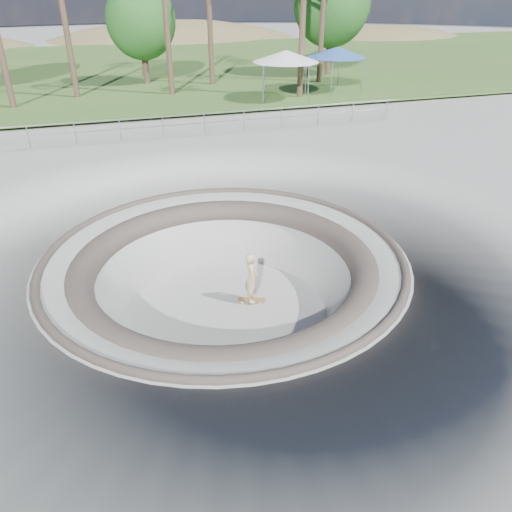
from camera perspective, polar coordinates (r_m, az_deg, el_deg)
ground at (r=14.12m, az=-3.69°, el=0.00°), size 180.00×180.00×0.00m
skate_bowl at (r=15.09m, az=-3.47°, el=-6.08°), size 14.00×14.00×4.10m
grass_strip at (r=46.59m, az=-14.43°, el=20.10°), size 180.00×36.00×0.12m
distant_hills at (r=70.88m, az=-12.03°, el=17.23°), size 103.20×45.00×28.60m
safety_railing at (r=24.96m, az=-10.57°, el=14.35°), size 25.00×0.06×1.03m
skateboard at (r=15.47m, az=-0.52°, el=-5.06°), size 0.87×0.51×0.09m
skater at (r=15.02m, az=-0.54°, el=-2.48°), size 0.47×0.63×1.59m
canopy_white at (r=32.28m, az=3.44°, el=21.82°), size 5.35×5.35×2.86m
canopy_blue at (r=35.37m, az=9.23°, el=21.99°), size 5.29×5.29×2.73m
bushy_tree_mid at (r=38.26m, az=-13.01°, el=24.77°), size 4.72×4.29×6.81m
bushy_tree_right at (r=41.60m, az=8.69°, el=26.74°), size 5.77×5.25×8.33m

